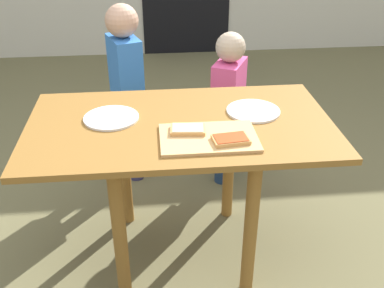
% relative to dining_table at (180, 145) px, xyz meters
% --- Properties ---
extents(ground_plane, '(16.00, 16.00, 0.00)m').
position_rel_dining_table_xyz_m(ground_plane, '(0.00, 0.00, -0.61)').
color(ground_plane, brown).
extents(dining_table, '(1.28, 0.72, 0.72)m').
position_rel_dining_table_xyz_m(dining_table, '(0.00, 0.00, 0.00)').
color(dining_table, brown).
rests_on(dining_table, ground).
extents(cutting_board, '(0.38, 0.25, 0.01)m').
position_rel_dining_table_xyz_m(cutting_board, '(0.10, -0.15, 0.12)').
color(cutting_board, tan).
rests_on(cutting_board, dining_table).
extents(pizza_slice_far_left, '(0.14, 0.10, 0.02)m').
position_rel_dining_table_xyz_m(pizza_slice_far_left, '(0.02, -0.11, 0.13)').
color(pizza_slice_far_left, tan).
rests_on(pizza_slice_far_left, cutting_board).
extents(pizza_slice_near_right, '(0.15, 0.10, 0.02)m').
position_rel_dining_table_xyz_m(pizza_slice_near_right, '(0.18, -0.20, 0.13)').
color(pizza_slice_near_right, tan).
rests_on(pizza_slice_near_right, cutting_board).
extents(plate_white_right, '(0.23, 0.23, 0.01)m').
position_rel_dining_table_xyz_m(plate_white_right, '(0.33, 0.07, 0.11)').
color(plate_white_right, white).
rests_on(plate_white_right, dining_table).
extents(plate_white_left, '(0.23, 0.23, 0.01)m').
position_rel_dining_table_xyz_m(plate_white_left, '(-0.29, 0.06, 0.11)').
color(plate_white_left, white).
rests_on(plate_white_left, dining_table).
extents(child_left, '(0.21, 0.27, 1.05)m').
position_rel_dining_table_xyz_m(child_left, '(-0.25, 0.75, 0.00)').
color(child_left, '#36345C').
rests_on(child_left, ground).
extents(child_right, '(0.23, 0.28, 0.91)m').
position_rel_dining_table_xyz_m(child_right, '(0.32, 0.65, -0.09)').
color(child_right, navy).
rests_on(child_right, ground).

